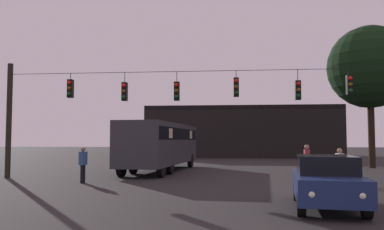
% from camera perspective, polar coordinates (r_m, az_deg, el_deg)
% --- Properties ---
extents(ground_plane, '(168.00, 168.00, 0.00)m').
position_cam_1_polar(ground_plane, '(29.89, 2.91, -7.38)').
color(ground_plane, black).
rests_on(ground_plane, ground).
extents(overhead_signal_span, '(20.80, 0.44, 6.04)m').
position_cam_1_polar(overhead_signal_span, '(20.08, 1.79, 1.15)').
color(overhead_signal_span, black).
rests_on(overhead_signal_span, ground).
extents(city_bus, '(3.46, 11.18, 3.00)m').
position_cam_1_polar(city_bus, '(25.60, -4.35, -3.84)').
color(city_bus, '#2D2D33').
rests_on(city_bus, ground).
extents(car_near_right, '(2.30, 4.49, 1.52)m').
position_cam_1_polar(car_near_right, '(12.42, 18.64, -8.86)').
color(car_near_right, navy).
rests_on(car_near_right, ground).
extents(pedestrian_crossing_left, '(0.30, 0.40, 1.63)m').
position_cam_1_polar(pedestrian_crossing_left, '(18.41, 20.36, -6.68)').
color(pedestrian_crossing_left, black).
rests_on(pedestrian_crossing_left, ground).
extents(pedestrian_crossing_center, '(0.32, 0.41, 1.67)m').
position_cam_1_polar(pedestrian_crossing_center, '(19.22, -15.29, -6.55)').
color(pedestrian_crossing_center, black).
rests_on(pedestrian_crossing_center, ground).
extents(pedestrian_crossing_right, '(0.24, 0.36, 1.75)m').
position_cam_1_polar(pedestrian_crossing_right, '(20.40, 16.08, -6.21)').
color(pedestrian_crossing_right, black).
rests_on(pedestrian_crossing_right, ground).
extents(corner_building, '(22.12, 12.63, 5.86)m').
position_cam_1_polar(corner_building, '(50.60, 7.05, -2.49)').
color(corner_building, black).
rests_on(corner_building, ground).
extents(tree_left_silhouette, '(5.96, 5.96, 10.24)m').
position_cam_1_polar(tree_left_silhouette, '(31.79, 24.01, 6.24)').
color(tree_left_silhouette, black).
rests_on(tree_left_silhouette, ground).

